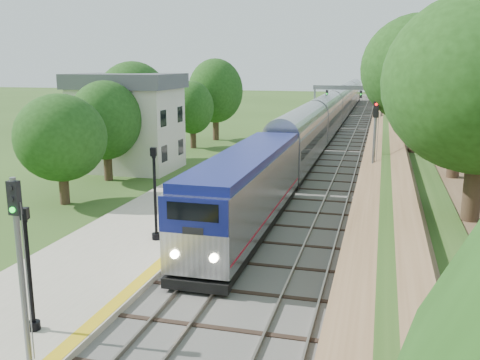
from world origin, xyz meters
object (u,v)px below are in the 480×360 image
(station_building, at_px, (128,121))
(signal_gantry, at_px, (348,97))
(signal_platform, at_px, (19,252))
(signal_farside, at_px, (374,139))
(lamppost_mid, at_px, (30,277))
(train, at_px, (332,114))
(lamppost_far, at_px, (155,199))

(station_building, relative_size, signal_gantry, 1.02)
(signal_platform, bearing_deg, signal_farside, 68.88)
(lamppost_mid, xyz_separation_m, signal_farside, (10.18, 21.83, 1.85))
(station_building, height_order, lamppost_mid, station_building)
(train, height_order, lamppost_far, lamppost_far)
(train, distance_m, lamppost_far, 50.16)
(signal_gantry, xyz_separation_m, lamppost_mid, (-6.45, -52.06, -2.60))
(signal_platform, bearing_deg, station_building, 111.07)
(signal_gantry, relative_size, train, 0.07)
(lamppost_mid, bearing_deg, train, 86.18)
(signal_gantry, height_order, signal_platform, signal_gantry)
(lamppost_far, distance_m, signal_farside, 15.99)
(station_building, relative_size, lamppost_mid, 2.09)
(signal_gantry, height_order, signal_farside, signal_farside)
(train, height_order, signal_farside, signal_farside)
(lamppost_mid, bearing_deg, lamppost_far, 89.00)
(signal_gantry, distance_m, lamppost_far, 43.12)
(signal_platform, bearing_deg, lamppost_mid, 121.88)
(station_building, xyz_separation_m, signal_farside, (20.20, -5.24, -0.03))
(station_building, distance_m, lamppost_far, 20.41)
(station_building, xyz_separation_m, lamppost_far, (10.19, -17.60, -1.67))
(signal_gantry, xyz_separation_m, signal_farside, (3.73, -30.23, -0.76))
(lamppost_far, bearing_deg, signal_gantry, 81.61)
(station_building, xyz_separation_m, signal_gantry, (16.47, 24.99, 0.73))
(train, xyz_separation_m, lamppost_far, (-3.81, -50.02, 0.30))
(lamppost_mid, distance_m, signal_farside, 24.16)
(signal_platform, bearing_deg, train, 87.29)
(signal_gantry, xyz_separation_m, train, (-2.47, 7.42, -2.69))
(lamppost_far, bearing_deg, signal_platform, -85.35)
(train, height_order, signal_platform, signal_platform)
(train, distance_m, signal_farside, 38.21)
(lamppost_far, height_order, signal_platform, signal_platform)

